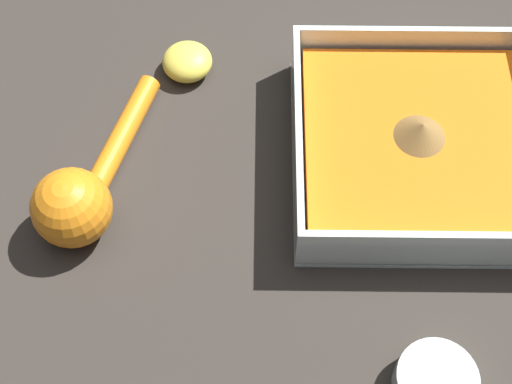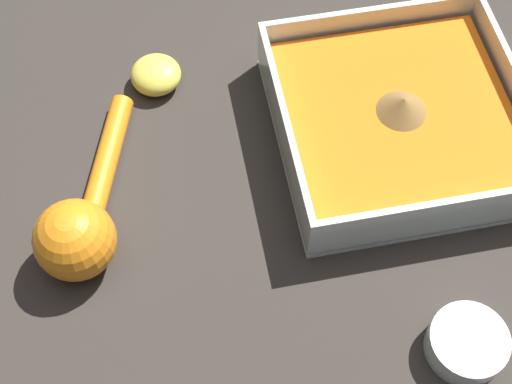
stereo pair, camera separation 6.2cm
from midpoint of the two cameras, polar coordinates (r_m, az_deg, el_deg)
ground_plane at (r=0.67m, az=6.45°, el=1.55°), size 4.00×4.00×0.00m
square_dish at (r=0.68m, az=8.74°, el=5.35°), size 0.23×0.23×0.06m
spice_bowl at (r=0.60m, az=13.62°, el=-12.01°), size 0.06×0.06×0.03m
lemon_squeezer at (r=0.63m, az=-16.65°, el=-2.92°), size 0.19×0.10×0.07m
lemon_half at (r=0.73m, az=-10.47°, el=9.02°), size 0.05×0.05×0.03m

